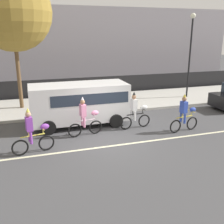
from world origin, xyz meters
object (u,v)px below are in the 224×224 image
parked_van_white (81,101)px  street_lamp_post (191,44)px  parade_cyclist_zebra (136,112)px  parade_cyclist_cobalt (185,115)px  parade_cyclist_purple (33,133)px  parade_cyclist_pink (85,119)px

parked_van_white → street_lamp_post: (8.61, 3.33, 2.71)m
street_lamp_post → parade_cyclist_zebra: bearing=-141.9°
parade_cyclist_cobalt → parade_cyclist_purple: bearing=-177.5°
parade_cyclist_purple → street_lamp_post: (11.11, 6.21, 3.15)m
parade_cyclist_pink → parked_van_white: bearing=86.3°
parade_cyclist_purple → parade_cyclist_cobalt: bearing=2.5°
parade_cyclist_cobalt → street_lamp_post: street_lamp_post is taller
parade_cyclist_pink → parade_cyclist_cobalt: bearing=-11.0°
parade_cyclist_zebra → parade_cyclist_cobalt: size_ratio=1.00×
parade_cyclist_zebra → parked_van_white: parked_van_white is taller
parade_cyclist_cobalt → parked_van_white: parked_van_white is taller
parade_cyclist_zebra → parade_cyclist_cobalt: bearing=-27.9°
street_lamp_post → parade_cyclist_pink: bearing=-150.3°
parked_van_white → street_lamp_post: bearing=21.2°
parade_cyclist_purple → parade_cyclist_zebra: 5.24m
street_lamp_post → parade_cyclist_cobalt: bearing=-123.8°
parade_cyclist_pink → parade_cyclist_purple: bearing=-152.6°
parade_cyclist_purple → parade_cyclist_zebra: bearing=16.1°
parade_cyclist_zebra → parked_van_white: size_ratio=0.38×
parade_cyclist_purple → parade_cyclist_zebra: size_ratio=1.00×
parade_cyclist_purple → parade_cyclist_pink: size_ratio=1.00×
street_lamp_post → parked_van_white: bearing=-158.8°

